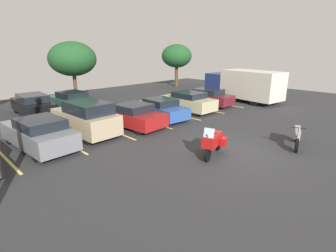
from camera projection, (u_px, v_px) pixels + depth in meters
The scene contains 15 objects.
ground at pixel (233, 153), 12.08m from camera, with size 44.00×44.00×0.10m, color #2D2D30.
motorcycle_touring at pixel (213, 142), 11.40m from camera, with size 2.02×1.12×1.45m.
motorcycle_second at pixel (297, 136), 12.55m from camera, with size 2.14×0.97×1.30m.
parking_stripes at pixel (110, 130), 15.24m from camera, with size 22.12×4.82×0.01m.
car_grey at pixel (39, 133), 12.40m from camera, with size 2.15×4.76×1.49m.
car_tan at pixel (86, 118), 14.25m from camera, with size 2.03×4.39×1.88m.
car_red at pixel (133, 116), 15.78m from camera, with size 2.23×4.35×1.42m.
car_blue at pixel (160, 109), 17.62m from camera, with size 2.15×4.43×1.39m.
car_champagne at pixel (188, 102), 19.74m from camera, with size 1.98×4.26×1.46m.
car_maroon at pixel (207, 97), 21.88m from camera, with size 2.08×4.39×1.36m.
car_far_black at pixel (33, 105), 18.41m from camera, with size 1.95×4.88×1.53m.
car_far_green at pixel (71, 101), 20.26m from camera, with size 2.05×4.72×1.42m.
box_truck at pixel (244, 84), 23.54m from camera, with size 3.41×7.43×2.73m.
tree_center at pixel (73, 59), 24.78m from camera, with size 4.45×4.45×5.27m.
tree_rear at pixel (177, 56), 31.51m from camera, with size 3.65×3.65×5.10m.
Camera 1 is at (-10.08, -5.78, 4.61)m, focal length 27.82 mm.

